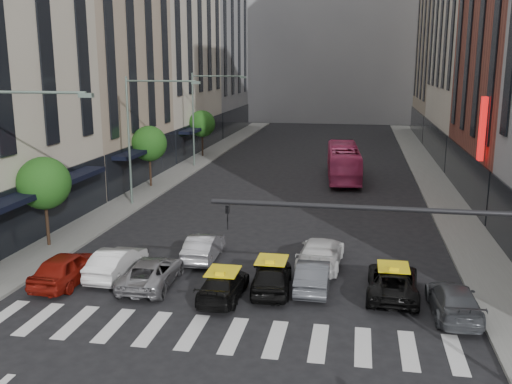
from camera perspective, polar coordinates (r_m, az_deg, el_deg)
The scene contains 26 objects.
ground at distance 20.99m, azimuth -4.83°, elevation -15.79°, with size 160.00×160.00×0.00m, color black.
sidewalk_left at distance 51.49m, azimuth -8.59°, elevation 1.45°, with size 3.00×96.00×0.15m, color slate.
sidewalk_right at distance 49.24m, azimuth 17.67°, elevation 0.47°, with size 3.00×96.00×0.15m, color slate.
building_left_b at distance 50.80m, azimuth -15.88°, elevation 14.50°, with size 8.00×16.00×24.00m, color tan.
building_left_d at distance 85.78m, azimuth -4.79°, elevation 16.01°, with size 8.00×18.00×30.00m, color gray.
building_right_d at distance 83.75m, azimuth 19.16°, elevation 14.77°, with size 8.00×18.00×28.00m, color tan.
building_far at distance 103.21m, azimuth 7.80°, elevation 17.04°, with size 30.00×10.00×36.00m, color gray.
tree_near at distance 33.05m, azimuth -20.44°, elevation 0.83°, with size 2.88×2.88×4.95m.
tree_mid at distance 47.30m, azimuth -10.63°, elevation 4.78°, with size 2.88×2.88×4.95m.
tree_far at distance 62.40m, azimuth -5.42°, elevation 6.81°, with size 2.88×2.88×4.95m.
streetlamp_near at distance 26.75m, azimuth -24.02°, elevation 2.80°, with size 5.38×0.25×9.00m.
streetlamp_mid at distance 40.85m, azimuth -11.42°, elevation 6.71°, with size 5.38×0.25×9.00m.
streetlamp_far at distance 55.98m, azimuth -5.38°, elevation 8.46°, with size 5.38×0.25×9.00m.
traffic_signal at distance 17.88m, azimuth 18.67°, elevation -5.99°, with size 10.10×0.20×6.00m.
liberty_sign at distance 38.75m, azimuth 21.69°, elevation 5.89°, with size 0.30×0.70×4.00m.
car_red at distance 28.05m, azimuth -18.37°, elevation -7.20°, with size 1.79×4.46×1.52m, color maroon.
car_white_front at distance 28.30m, azimuth -13.76°, elevation -6.84°, with size 1.49×4.28×1.41m, color white.
car_silver at distance 26.85m, azimuth -10.40°, elevation -7.90°, with size 2.13×4.61×1.28m, color gray.
taxi_left at distance 25.13m, azimuth -3.30°, elevation -9.26°, with size 1.70×4.19×1.21m, color black.
taxi_center at distance 25.81m, azimuth 1.58°, elevation -8.36°, with size 1.71×4.25×1.45m, color black.
car_grey_mid at distance 26.16m, azimuth 5.77°, elevation -8.23°, with size 1.44×4.14×1.36m, color #474A50.
taxi_right at distance 26.04m, azimuth 13.51°, elevation -8.69°, with size 2.17×4.71×1.31m, color black.
car_grey_curb at distance 24.79m, azimuth 19.17°, elevation -10.20°, with size 1.81×4.46×1.30m, color #474A4F.
car_row2_left at distance 29.95m, azimuth -5.24°, elevation -5.47°, with size 1.44×4.14×1.36m, color #AFAFB5.
car_row2_right at distance 28.92m, azimuth 6.48°, elevation -6.05°, with size 2.07×5.10×1.48m, color white.
bus at distance 50.81m, azimuth 8.75°, elevation 2.97°, with size 2.57×11.00×3.06m, color #D73F78.
Camera 1 is at (4.94, -17.78, 10.00)m, focal length 40.00 mm.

